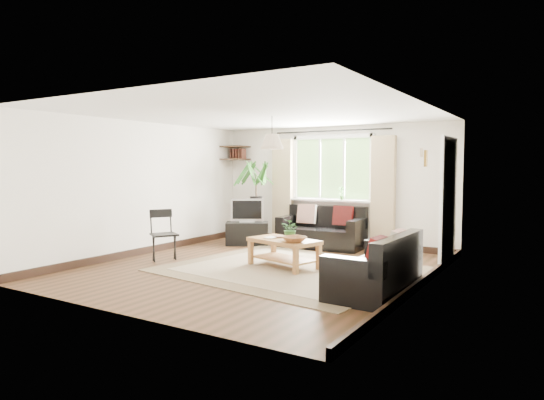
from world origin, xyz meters
The scene contains 24 objects.
floor centered at (0.00, 0.00, 0.00)m, with size 5.50×5.50×0.00m, color #332111.
ceiling centered at (0.00, 0.00, 2.40)m, with size 5.50×5.50×0.00m, color white.
wall_back centered at (0.00, 2.75, 1.20)m, with size 5.00×0.02×2.40m, color white.
wall_front centered at (0.00, -2.75, 1.20)m, with size 5.00×0.02×2.40m, color white.
wall_left centered at (-2.50, 0.00, 1.20)m, with size 0.02×5.50×2.40m, color white.
wall_right centered at (2.50, 0.00, 1.20)m, with size 0.02×5.50×2.40m, color white.
rug centered at (0.46, 0.18, 0.01)m, with size 3.55×3.04×0.02m, color beige.
window centered at (0.00, 2.71, 1.55)m, with size 2.50×0.16×2.16m, color white, non-canonical shape.
door centered at (2.47, 1.70, 1.00)m, with size 0.06×0.96×2.06m, color silver.
corner_shelf centered at (-2.25, 2.50, 1.89)m, with size 0.50×0.50×0.34m, color black, non-canonical shape.
pendant_lamp centered at (0.00, 0.40, 2.05)m, with size 0.36×0.36×0.54m, color beige, non-canonical shape.
wall_sconce centered at (2.43, 0.30, 1.74)m, with size 0.12×0.12×0.28m, color beige, non-canonical shape.
sofa_back centered at (-0.02, 2.28, 0.38)m, with size 1.63×0.82×0.77m, color black, non-canonical shape.
sofa_right centered at (2.06, -0.49, 0.36)m, with size 0.77×1.54×0.72m, color black, non-canonical shape.
coffee_table centered at (0.31, 0.26, 0.23)m, with size 1.11×0.61×0.46m, color #996032, non-canonical shape.
table_plant centered at (0.42, 0.28, 0.62)m, with size 0.29×0.25×0.32m, color #2C5D25.
bowl centered at (0.59, 0.08, 0.50)m, with size 0.35×0.35×0.09m, color brown.
book_a centered at (0.00, 0.24, 0.46)m, with size 0.16×0.22×0.02m, color white.
book_b centered at (0.12, 0.44, 0.47)m, with size 0.16×0.22×0.02m, color brown.
tv_stand centered at (-1.47, 1.82, 0.23)m, with size 0.85×0.48×0.46m, color black.
tv centered at (-1.47, 1.82, 0.71)m, with size 0.65×0.22×0.50m, color #A5A5AA, non-canonical shape.
palm_stand centered at (-1.44, 2.10, 0.86)m, with size 0.67×0.67×1.71m, color black, non-canonical shape.
folding_chair centered at (-1.70, -0.31, 0.43)m, with size 0.44×0.44×0.86m, color black, non-canonical shape.
sill_plant centered at (0.25, 2.63, 1.06)m, with size 0.14×0.10×0.27m, color #2D6023.
Camera 1 is at (4.10, -6.26, 1.60)m, focal length 32.00 mm.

